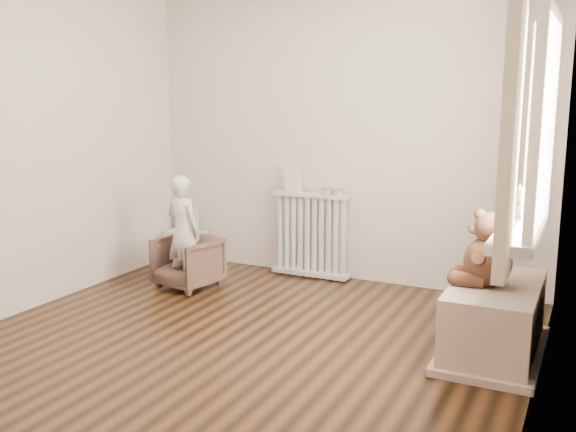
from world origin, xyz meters
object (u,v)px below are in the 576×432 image
at_px(toy_bench, 494,323).
at_px(plush_cat, 525,201).
at_px(child, 183,231).
at_px(teddy_bear, 488,252).
at_px(armchair, 188,262).
at_px(radiator, 311,234).
at_px(toy_vanity, 186,234).

bearing_deg(toy_bench, plush_cat, -27.79).
distance_m(child, teddy_bear, 2.54).
bearing_deg(armchair, radiator, 53.41).
relative_size(radiator, armchair, 1.60).
xyz_separation_m(armchair, toy_bench, (2.56, -0.34, -0.02)).
bearing_deg(toy_bench, radiator, 148.32).
distance_m(toy_vanity, plush_cat, 3.48).
bearing_deg(armchair, teddy_bear, 2.32).
relative_size(radiator, plush_cat, 3.21).
distance_m(toy_bench, teddy_bear, 0.48).
bearing_deg(child, toy_bench, -175.14).
distance_m(toy_vanity, toy_bench, 3.24).
distance_m(toy_vanity, teddy_bear, 3.24).
bearing_deg(child, toy_vanity, -44.54).
bearing_deg(teddy_bear, radiator, 141.55).
relative_size(toy_bench, teddy_bear, 2.10).
bearing_deg(teddy_bear, armchair, 166.37).
xyz_separation_m(toy_vanity, teddy_bear, (3.02, -1.10, 0.40)).
height_order(radiator, plush_cat, plush_cat).
xyz_separation_m(toy_bench, teddy_bear, (-0.05, -0.06, 0.47)).
distance_m(toy_bench, plush_cat, 0.82).
height_order(toy_vanity, plush_cat, plush_cat).
distance_m(radiator, toy_bench, 2.06).
bearing_deg(radiator, teddy_bear, -33.84).
xyz_separation_m(radiator, teddy_bear, (1.69, -1.13, 0.28)).
height_order(armchair, plush_cat, plush_cat).
relative_size(radiator, teddy_bear, 1.63).
bearing_deg(toy_vanity, armchair, -54.04).
relative_size(child, teddy_bear, 2.03).
relative_size(toy_vanity, child, 0.59).
height_order(child, teddy_bear, child).
xyz_separation_m(child, plush_cat, (2.70, -0.36, 0.51)).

